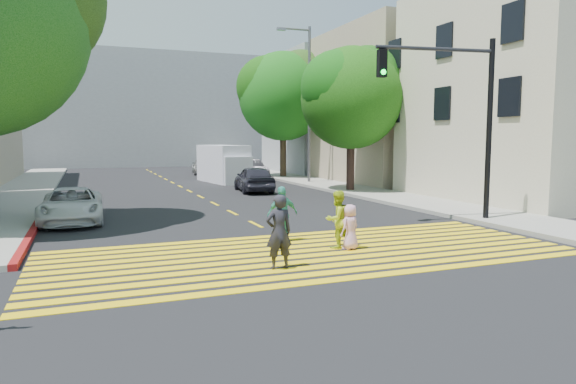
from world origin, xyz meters
TOP-DOWN VIEW (x-y plane):
  - ground at (0.00, 0.00)m, footprint 120.00×120.00m
  - sidewalk_left at (-8.50, 22.00)m, footprint 3.00×40.00m
  - sidewalk_right at (8.50, 15.00)m, footprint 3.00×60.00m
  - curb_red at (-6.90, 6.00)m, footprint 0.20×8.00m
  - crosswalk at (0.00, 1.28)m, footprint 13.40×5.30m
  - lane_line at (0.00, 22.50)m, footprint 0.12×34.40m
  - building_right_cream at (15.00, 8.00)m, footprint 10.00×10.00m
  - building_right_tan at (15.00, 19.00)m, footprint 10.00×10.00m
  - building_right_grey at (15.00, 30.00)m, footprint 10.00×10.00m
  - backdrop_block at (0.00, 48.00)m, footprint 30.00×8.00m
  - tree_right_near at (8.08, 14.13)m, footprint 6.07×5.55m
  - tree_right_far at (8.40, 25.04)m, footprint 8.68×8.41m
  - pedestrian_man at (-1.37, 0.08)m, footprint 0.62×0.41m
  - pedestrian_woman at (0.86, 1.61)m, footprint 0.88×0.77m
  - pedestrian_child at (1.08, 1.28)m, footprint 0.69×0.57m
  - pedestrian_extra at (-0.19, 2.94)m, footprint 0.95×0.46m
  - white_sedan at (-5.82, 8.71)m, footprint 2.11×4.40m
  - dark_car_near at (3.24, 16.30)m, footprint 2.16×4.40m
  - silver_car at (3.73, 31.40)m, footprint 2.49×4.76m
  - dark_car_parked at (5.42, 24.09)m, footprint 1.58×4.44m
  - white_van at (3.31, 22.94)m, footprint 2.59×5.45m
  - traffic_signal at (6.50, 3.70)m, footprint 4.24×0.91m
  - street_lamp at (7.89, 19.85)m, footprint 2.25×0.33m

SIDE VIEW (x-z plane):
  - ground at x=0.00m, z-range 0.00..0.00m
  - lane_line at x=0.00m, z-range 0.00..0.01m
  - crosswalk at x=0.00m, z-range 0.00..0.01m
  - sidewalk_left at x=-8.50m, z-range 0.00..0.15m
  - sidewalk_right at x=8.50m, z-range 0.00..0.15m
  - curb_red at x=-6.90m, z-range 0.00..0.16m
  - pedestrian_child at x=1.08m, z-range 0.00..1.20m
  - white_sedan at x=-5.82m, z-range 0.00..1.21m
  - silver_car at x=3.73m, z-range 0.00..1.32m
  - dark_car_near at x=3.24m, z-range 0.00..1.44m
  - dark_car_parked at x=5.42m, z-range 0.00..1.46m
  - pedestrian_woman at x=0.86m, z-range 0.00..1.54m
  - pedestrian_extra at x=-0.19m, z-range 0.00..1.57m
  - pedestrian_man at x=-1.37m, z-range 0.00..1.68m
  - white_van at x=3.31m, z-range -0.06..2.41m
  - traffic_signal at x=6.50m, z-range 0.92..7.19m
  - building_right_cream at x=15.00m, z-range 0.00..10.00m
  - building_right_tan at x=15.00m, z-range 0.00..10.00m
  - building_right_grey at x=15.00m, z-range 0.00..10.00m
  - tree_right_near at x=8.08m, z-range 1.40..9.32m
  - street_lamp at x=7.89m, z-range 0.73..10.66m
  - backdrop_block at x=0.00m, z-range 0.00..12.00m
  - tree_right_far at x=8.40m, z-range 1.65..11.04m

